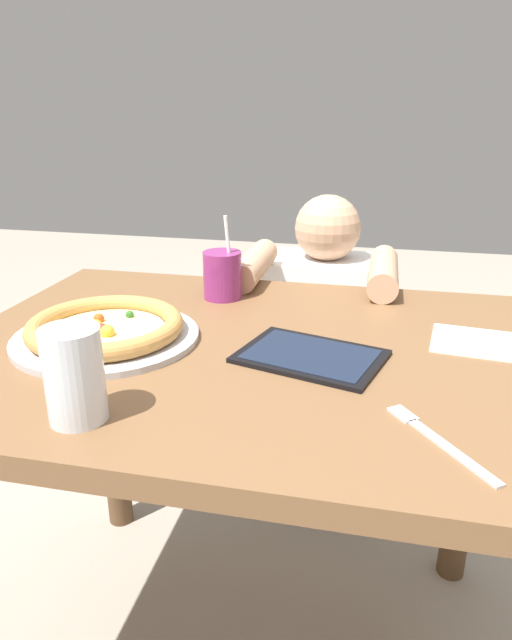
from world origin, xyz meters
TOP-DOWN VIEW (x-y plane):
  - dining_table at (0.00, 0.00)m, footprint 1.10×0.82m
  - pizza_near at (-0.26, -0.04)m, footprint 0.34×0.34m
  - drink_cup_colored at (-0.12, 0.25)m, footprint 0.09×0.09m
  - water_cup_clear at (-0.17, -0.31)m, footprint 0.08×0.08m
  - paper_napkin at (0.41, 0.10)m, footprint 0.18×0.16m
  - fork at (0.31, -0.25)m, footprint 0.14×0.17m
  - tablet at (0.12, -0.03)m, footprint 0.28×0.23m
  - diner_seated at (0.08, 0.64)m, footprint 0.39×0.51m

SIDE VIEW (x-z plane):
  - diner_seated at x=0.08m, z-range -0.03..0.90m
  - dining_table at x=0.00m, z-range 0.25..1.00m
  - paper_napkin at x=0.41m, z-range 0.75..0.75m
  - fork at x=0.31m, z-range 0.75..0.75m
  - tablet at x=0.12m, z-range 0.75..0.76m
  - pizza_near at x=-0.26m, z-range 0.75..0.79m
  - drink_cup_colored at x=-0.12m, z-range 0.71..0.90m
  - water_cup_clear at x=-0.17m, z-range 0.75..0.89m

